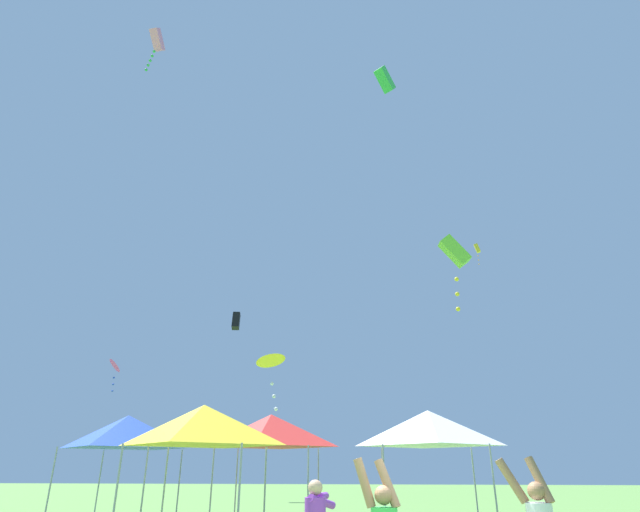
{
  "coord_description": "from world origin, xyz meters",
  "views": [
    {
      "loc": [
        -0.06,
        -6.7,
        1.87
      ],
      "look_at": [
        -2.13,
        13.67,
        10.39
      ],
      "focal_mm": 28.58,
      "sensor_mm": 36.0,
      "label": 1
    }
  ],
  "objects_px": {
    "canopy_tent_red": "(271,431)",
    "kite_green_box": "(385,80)",
    "canopy_tent_white": "(429,428)",
    "kite_black_box": "(236,321)",
    "canopy_tent_yellow": "(203,425)",
    "kite_pink_box": "(157,41)",
    "kite_yellow_box": "(477,249)",
    "kite_lime_box": "(455,253)",
    "kite_yellow_delta": "(271,361)",
    "kite_magenta_delta": "(115,366)",
    "canopy_tent_blue": "(127,432)"
  },
  "relations": [
    {
      "from": "kite_magenta_delta",
      "to": "kite_lime_box",
      "type": "height_order",
      "value": "kite_magenta_delta"
    },
    {
      "from": "canopy_tent_blue",
      "to": "kite_pink_box",
      "type": "xyz_separation_m",
      "value": [
        -3.26,
        3.77,
        21.72
      ]
    },
    {
      "from": "kite_green_box",
      "to": "canopy_tent_yellow",
      "type": "bearing_deg",
      "value": 152.12
    },
    {
      "from": "canopy_tent_white",
      "to": "canopy_tent_blue",
      "type": "bearing_deg",
      "value": 177.75
    },
    {
      "from": "kite_black_box",
      "to": "kite_yellow_box",
      "type": "bearing_deg",
      "value": -0.27
    },
    {
      "from": "canopy_tent_yellow",
      "to": "kite_pink_box",
      "type": "xyz_separation_m",
      "value": [
        -7.18,
        7.6,
        21.81
      ]
    },
    {
      "from": "canopy_tent_yellow",
      "to": "kite_black_box",
      "type": "xyz_separation_m",
      "value": [
        -5.26,
        21.6,
        8.87
      ]
    },
    {
      "from": "canopy_tent_yellow",
      "to": "canopy_tent_blue",
      "type": "xyz_separation_m",
      "value": [
        -3.92,
        3.83,
        0.09
      ]
    },
    {
      "from": "kite_yellow_delta",
      "to": "canopy_tent_blue",
      "type": "bearing_deg",
      "value": -109.15
    },
    {
      "from": "canopy_tent_yellow",
      "to": "kite_lime_box",
      "type": "height_order",
      "value": "kite_lime_box"
    },
    {
      "from": "kite_yellow_box",
      "to": "kite_lime_box",
      "type": "distance_m",
      "value": 26.67
    },
    {
      "from": "canopy_tent_red",
      "to": "kite_magenta_delta",
      "type": "relative_size",
      "value": 2.04
    },
    {
      "from": "canopy_tent_blue",
      "to": "canopy_tent_yellow",
      "type": "bearing_deg",
      "value": -44.35
    },
    {
      "from": "kite_yellow_box",
      "to": "kite_black_box",
      "type": "bearing_deg",
      "value": 179.73
    },
    {
      "from": "canopy_tent_yellow",
      "to": "kite_magenta_delta",
      "type": "bearing_deg",
      "value": 126.9
    },
    {
      "from": "canopy_tent_white",
      "to": "canopy_tent_red",
      "type": "height_order",
      "value": "canopy_tent_red"
    },
    {
      "from": "kite_magenta_delta",
      "to": "kite_yellow_delta",
      "type": "xyz_separation_m",
      "value": [
        8.03,
        1.02,
        0.3
      ]
    },
    {
      "from": "kite_magenta_delta",
      "to": "kite_green_box",
      "type": "distance_m",
      "value": 20.73
    },
    {
      "from": "canopy_tent_yellow",
      "to": "kite_black_box",
      "type": "distance_m",
      "value": 23.94
    },
    {
      "from": "kite_magenta_delta",
      "to": "kite_black_box",
      "type": "distance_m",
      "value": 11.59
    },
    {
      "from": "kite_green_box",
      "to": "kite_pink_box",
      "type": "relative_size",
      "value": 0.25
    },
    {
      "from": "canopy_tent_blue",
      "to": "kite_magenta_delta",
      "type": "height_order",
      "value": "kite_magenta_delta"
    },
    {
      "from": "canopy_tent_yellow",
      "to": "kite_green_box",
      "type": "height_order",
      "value": "kite_green_box"
    },
    {
      "from": "canopy_tent_white",
      "to": "kite_black_box",
      "type": "bearing_deg",
      "value": 122.31
    },
    {
      "from": "canopy_tent_blue",
      "to": "kite_magenta_delta",
      "type": "xyz_separation_m",
      "value": [
        -4.92,
        7.94,
        3.79
      ]
    },
    {
      "from": "canopy_tent_red",
      "to": "kite_green_box",
      "type": "height_order",
      "value": "kite_green_box"
    },
    {
      "from": "kite_lime_box",
      "to": "kite_yellow_delta",
      "type": "bearing_deg",
      "value": 115.89
    },
    {
      "from": "canopy_tent_red",
      "to": "kite_green_box",
      "type": "relative_size",
      "value": 5.14
    },
    {
      "from": "kite_black_box",
      "to": "kite_pink_box",
      "type": "bearing_deg",
      "value": -97.83
    },
    {
      "from": "canopy_tent_white",
      "to": "kite_green_box",
      "type": "distance_m",
      "value": 10.62
    },
    {
      "from": "canopy_tent_yellow",
      "to": "kite_yellow_box",
      "type": "xyz_separation_m",
      "value": [
        12.55,
        21.52,
        13.81
      ]
    },
    {
      "from": "kite_pink_box",
      "to": "kite_yellow_delta",
      "type": "relative_size",
      "value": 0.96
    },
    {
      "from": "kite_magenta_delta",
      "to": "kite_pink_box",
      "type": "xyz_separation_m",
      "value": [
        1.66,
        -4.17,
        17.93
      ]
    },
    {
      "from": "kite_black_box",
      "to": "canopy_tent_blue",
      "type": "bearing_deg",
      "value": -85.71
    },
    {
      "from": "kite_magenta_delta",
      "to": "kite_yellow_delta",
      "type": "height_order",
      "value": "kite_yellow_delta"
    },
    {
      "from": "kite_magenta_delta",
      "to": "kite_lime_box",
      "type": "bearing_deg",
      "value": -42.62
    },
    {
      "from": "canopy_tent_red",
      "to": "kite_magenta_delta",
      "type": "height_order",
      "value": "kite_magenta_delta"
    },
    {
      "from": "kite_yellow_box",
      "to": "kite_yellow_delta",
      "type": "xyz_separation_m",
      "value": [
        -13.36,
        -8.72,
        -9.63
      ]
    },
    {
      "from": "canopy_tent_white",
      "to": "kite_pink_box",
      "type": "relative_size",
      "value": 1.25
    },
    {
      "from": "kite_yellow_box",
      "to": "kite_pink_box",
      "type": "height_order",
      "value": "kite_pink_box"
    },
    {
      "from": "kite_black_box",
      "to": "canopy_tent_white",
      "type": "bearing_deg",
      "value": -57.69
    },
    {
      "from": "canopy_tent_white",
      "to": "kite_green_box",
      "type": "relative_size",
      "value": 5.08
    },
    {
      "from": "canopy_tent_white",
      "to": "kite_pink_box",
      "type": "xyz_separation_m",
      "value": [
        -13.41,
        4.17,
        21.7
      ]
    },
    {
      "from": "kite_lime_box",
      "to": "canopy_tent_white",
      "type": "bearing_deg",
      "value": 93.3
    },
    {
      "from": "canopy_tent_blue",
      "to": "kite_pink_box",
      "type": "height_order",
      "value": "kite_pink_box"
    },
    {
      "from": "canopy_tent_white",
      "to": "kite_yellow_delta",
      "type": "distance_m",
      "value": 12.4
    },
    {
      "from": "canopy_tent_blue",
      "to": "canopy_tent_red",
      "type": "distance_m",
      "value": 4.91
    },
    {
      "from": "kite_magenta_delta",
      "to": "kite_yellow_box",
      "type": "bearing_deg",
      "value": 24.49
    },
    {
      "from": "kite_yellow_box",
      "to": "kite_green_box",
      "type": "height_order",
      "value": "kite_yellow_box"
    },
    {
      "from": "canopy_tent_red",
      "to": "kite_black_box",
      "type": "distance_m",
      "value": 20.03
    }
  ]
}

